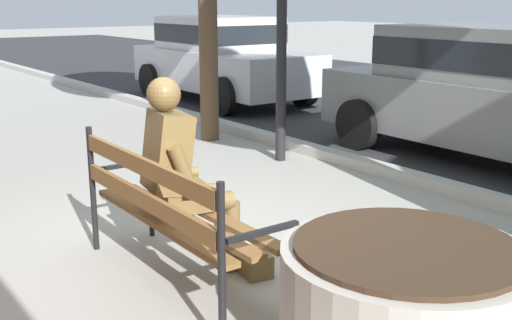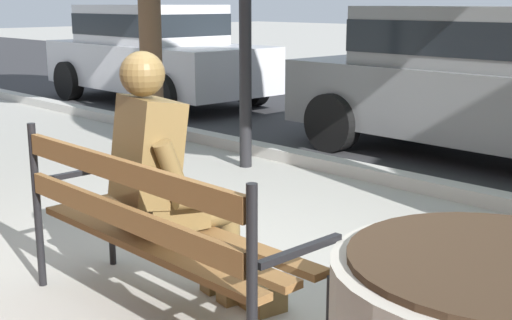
{
  "view_description": "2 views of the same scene",
  "coord_description": "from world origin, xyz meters",
  "views": [
    {
      "loc": [
        3.69,
        -2.1,
        1.84
      ],
      "look_at": [
        0.28,
        0.44,
        0.75
      ],
      "focal_mm": 43.76,
      "sensor_mm": 36.0,
      "label": 1
    },
    {
      "loc": [
        2.89,
        -2.1,
        1.59
      ],
      "look_at": [
        0.28,
        0.44,
        0.75
      ],
      "focal_mm": 47.7,
      "sensor_mm": 36.0,
      "label": 2
    }
  ],
  "objects": [
    {
      "name": "bronze_statue_seated",
      "position": [
        0.21,
        -0.06,
        0.67
      ],
      "size": [
        0.74,
        0.79,
        1.37
      ],
      "color": "brown",
      "rests_on": "ground"
    },
    {
      "name": "parked_car_silver",
      "position": [
        -6.14,
        4.42,
        0.84
      ],
      "size": [
        4.12,
        1.96,
        1.56
      ],
      "color": "#B7B7BC",
      "rests_on": "ground"
    },
    {
      "name": "parked_car_grey",
      "position": [
        -0.47,
        4.42,
        0.84
      ],
      "size": [
        4.12,
        1.96,
        1.56
      ],
      "color": "slate",
      "rests_on": "ground"
    },
    {
      "name": "curb_stone",
      "position": [
        0.0,
        2.9,
        0.06
      ],
      "size": [
        60.0,
        0.2,
        0.12
      ],
      "primitive_type": "cube",
      "color": "#B2AFA8",
      "rests_on": "ground"
    },
    {
      "name": "ground_plane",
      "position": [
        0.0,
        0.0,
        0.0
      ],
      "size": [
        80.0,
        80.0,
        0.0
      ],
      "primitive_type": "plane",
      "color": "#9E9B93"
    },
    {
      "name": "concrete_planter",
      "position": [
        1.78,
        0.28,
        0.32
      ],
      "size": [
        1.3,
        1.3,
        0.64
      ],
      "color": "#A8A399",
      "rests_on": "ground"
    },
    {
      "name": "park_bench",
      "position": [
        0.28,
        -0.27,
        0.54
      ],
      "size": [
        1.81,
        0.55,
        0.95
      ],
      "color": "brown",
      "rests_on": "ground"
    }
  ]
}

